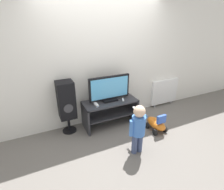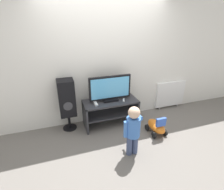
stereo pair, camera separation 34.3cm
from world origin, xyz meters
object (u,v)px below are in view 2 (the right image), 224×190
remote_primary (124,100)px  speaker_tower (67,99)px  game_console (96,104)px  ride_on_toy (156,126)px  child (133,127)px  radiator (170,94)px  television (110,89)px

remote_primary → speaker_tower: bearing=169.9°
game_console → ride_on_toy: 1.28m
child → ride_on_toy: child is taller
speaker_tower → ride_on_toy: size_ratio=2.18×
game_console → child: 0.99m
remote_primary → radiator: bearing=13.4°
child → ride_on_toy: 0.86m
speaker_tower → game_console: bearing=-18.7°
television → speaker_tower: television is taller
ride_on_toy → radiator: (0.91, 0.86, 0.22)m
television → game_console: television is taller
remote_primary → child: bearing=-102.8°
television → remote_primary: (0.26, -0.10, -0.25)m
speaker_tower → ride_on_toy: (1.61, -0.73, -0.52)m
television → remote_primary: television is taller
game_console → radiator: (1.99, 0.31, -0.20)m
ride_on_toy → child: bearing=-152.6°
remote_primary → child: 0.92m
speaker_tower → radiator: 2.53m
game_console → speaker_tower: speaker_tower is taller
speaker_tower → ride_on_toy: 1.84m
game_console → radiator: bearing=9.0°
child → ride_on_toy: bearing=27.4°
child → speaker_tower: size_ratio=0.83×
child → game_console: bearing=112.9°
television → game_console: size_ratio=4.52×
radiator → television: bearing=-172.1°
ride_on_toy → radiator: 1.27m
television → child: bearing=-86.8°
game_console → child: size_ratio=0.22×
television → remote_primary: bearing=-21.8°
ride_on_toy → radiator: bearing=43.7°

